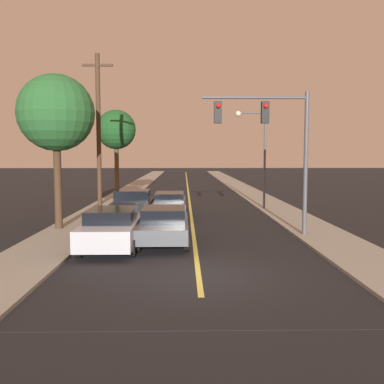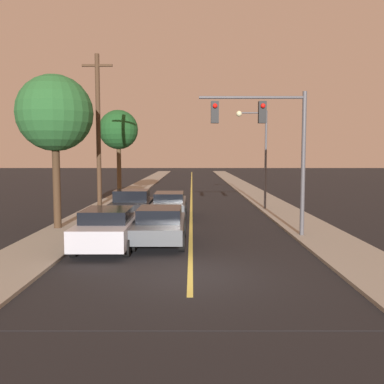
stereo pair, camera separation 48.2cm
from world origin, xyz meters
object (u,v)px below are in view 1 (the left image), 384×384
at_px(tree_left_near, 56,114).
at_px(utility_pole_left, 99,134).
at_px(car_near_lane_front, 164,224).
at_px(car_near_lane_second, 170,204).
at_px(streetlamp_right, 257,145).
at_px(tree_left_far, 116,130).
at_px(car_outer_lane_front, 113,228).
at_px(car_outer_lane_second, 133,205).
at_px(traffic_signal_mast, 272,133).

bearing_deg(tree_left_near, utility_pole_left, 67.51).
distance_m(car_near_lane_front, car_near_lane_second, 6.99).
relative_size(car_near_lane_front, streetlamp_right, 0.76).
bearing_deg(tree_left_far, streetlamp_right, -30.91).
height_order(car_near_lane_front, tree_left_near, tree_left_near).
distance_m(car_near_lane_second, utility_pole_left, 5.42).
height_order(car_near_lane_front, tree_left_far, tree_left_far).
distance_m(car_near_lane_front, tree_left_near, 7.46).
relative_size(car_outer_lane_front, tree_left_near, 0.69).
bearing_deg(utility_pole_left, tree_left_far, 93.52).
bearing_deg(tree_left_far, utility_pole_left, -86.48).
height_order(car_near_lane_second, car_outer_lane_second, car_outer_lane_second).
xyz_separation_m(streetlamp_right, utility_pole_left, (-9.11, -3.99, 0.46)).
bearing_deg(car_outer_lane_second, car_near_lane_front, -71.75).
bearing_deg(tree_left_far, tree_left_near, -93.08).
xyz_separation_m(car_outer_lane_front, traffic_signal_mast, (6.42, 1.99, 3.64)).
distance_m(car_outer_lane_second, tree_left_far, 11.40).
relative_size(traffic_signal_mast, utility_pole_left, 0.69).
xyz_separation_m(car_outer_lane_second, streetlamp_right, (7.30, 4.37, 3.31)).
bearing_deg(traffic_signal_mast, utility_pole_left, 149.12).
height_order(traffic_signal_mast, utility_pole_left, utility_pole_left).
height_order(car_outer_lane_second, traffic_signal_mast, traffic_signal_mast).
bearing_deg(traffic_signal_mast, car_near_lane_second, 128.11).
bearing_deg(car_near_lane_front, traffic_signal_mast, 15.34).
relative_size(car_outer_lane_front, tree_left_far, 0.72).
distance_m(car_outer_lane_second, traffic_signal_mast, 8.64).
bearing_deg(tree_left_near, car_outer_lane_second, 41.61).
bearing_deg(car_near_lane_front, utility_pole_left, 121.13).
relative_size(streetlamp_right, tree_left_far, 0.91).
xyz_separation_m(car_outer_lane_front, streetlamp_right, (7.30, 10.90, 3.38)).
bearing_deg(streetlamp_right, car_near_lane_second, -149.60).
relative_size(traffic_signal_mast, streetlamp_right, 0.98).
bearing_deg(car_outer_lane_second, streetlamp_right, 30.91).
relative_size(utility_pole_left, tree_left_near, 1.23).
bearing_deg(car_outer_lane_second, tree_left_near, -138.39).
xyz_separation_m(car_near_lane_front, utility_pole_left, (-3.72, 6.16, 3.85)).
bearing_deg(streetlamp_right, tree_left_far, 149.09).
xyz_separation_m(streetlamp_right, tree_left_far, (-9.72, 5.82, 1.21)).
bearing_deg(car_outer_lane_front, car_near_lane_second, 76.16).
distance_m(streetlamp_right, tree_left_near, 12.68).
xyz_separation_m(car_near_lane_second, tree_left_far, (-4.32, 8.98, 4.60)).
xyz_separation_m(traffic_signal_mast, streetlamp_right, (0.88, 8.92, -0.26)).
distance_m(car_near_lane_front, traffic_signal_mast, 5.93).
bearing_deg(car_outer_lane_front, traffic_signal_mast, 17.22).
distance_m(utility_pole_left, tree_left_far, 9.86).
distance_m(car_outer_lane_front, tree_left_far, 17.51).
xyz_separation_m(car_near_lane_second, car_outer_lane_second, (-1.91, -1.21, 0.08)).
xyz_separation_m(streetlamp_right, tree_left_near, (-10.41, -7.14, 1.23)).
bearing_deg(streetlamp_right, utility_pole_left, -156.34).
distance_m(streetlamp_right, utility_pole_left, 9.96).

